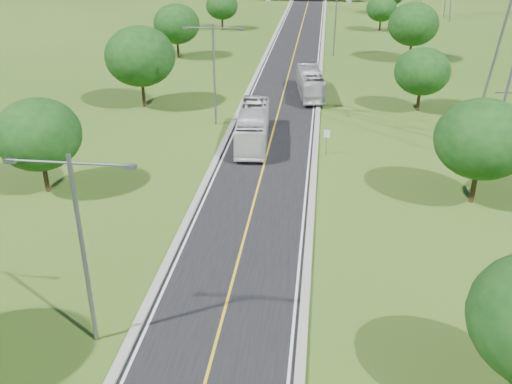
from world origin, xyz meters
TOP-DOWN VIEW (x-y plane):
  - ground at (0.00, 60.00)m, footprint 260.00×260.00m
  - road at (0.00, 66.00)m, footprint 8.00×150.00m
  - curb_left at (-4.25, 66.00)m, footprint 0.50×150.00m
  - curb_right at (4.25, 66.00)m, footprint 0.50×150.00m
  - speed_limit_sign at (5.20, 37.98)m, footprint 0.55×0.09m
  - streetlight_near_left at (-6.00, 12.00)m, footprint 5.90×0.25m
  - streetlight_mid_left at (-6.00, 45.00)m, footprint 5.90×0.25m
  - streetlight_far_right at (6.00, 78.00)m, footprint 5.90×0.25m
  - tree_lb at (-16.00, 28.00)m, footprint 6.30×6.30m
  - tree_lc at (-15.00, 50.00)m, footprint 7.56×7.56m
  - tree_ld at (-17.00, 74.00)m, footprint 6.72×6.72m
  - tree_le at (-14.50, 98.00)m, footprint 5.88×5.88m
  - tree_rb at (16.00, 30.00)m, footprint 6.72×6.72m
  - tree_rc at (15.00, 52.00)m, footprint 5.88×5.88m
  - tree_rd at (17.00, 76.00)m, footprint 7.14×7.14m
  - tree_re at (14.50, 100.00)m, footprint 5.46×5.46m
  - bus_outbound at (3.20, 56.42)m, footprint 3.81×10.89m
  - bus_inbound at (-1.60, 40.29)m, footprint 3.43×11.49m

SIDE VIEW (x-z plane):
  - ground at x=0.00m, z-range 0.00..0.00m
  - road at x=0.00m, z-range 0.00..0.06m
  - curb_left at x=-4.25m, z-range 0.00..0.22m
  - curb_right at x=4.25m, z-range 0.00..0.22m
  - bus_outbound at x=3.20m, z-range 0.06..3.03m
  - speed_limit_sign at x=5.20m, z-range 0.40..2.80m
  - bus_inbound at x=-1.60m, z-range 0.06..3.22m
  - tree_re at x=14.50m, z-range 0.85..7.20m
  - tree_le at x=-14.50m, z-range 0.91..7.75m
  - tree_rc at x=15.00m, z-range 0.91..7.75m
  - tree_lb at x=-16.00m, z-range 0.98..8.31m
  - tree_ld at x=-17.00m, z-range 1.05..8.86m
  - tree_rb at x=16.00m, z-range 1.05..8.86m
  - tree_rd at x=17.00m, z-range 1.11..9.42m
  - tree_lc at x=-15.00m, z-range 1.18..9.97m
  - streetlight_near_left at x=-6.00m, z-range 0.94..10.94m
  - streetlight_mid_left at x=-6.00m, z-range 0.94..10.94m
  - streetlight_far_right at x=6.00m, z-range 0.94..10.94m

